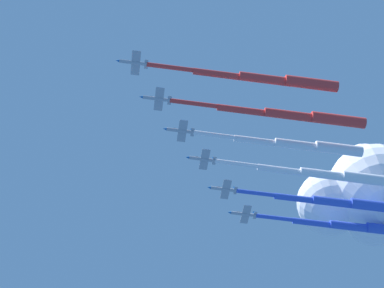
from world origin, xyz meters
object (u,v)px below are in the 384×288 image
(jet_port_inner, at_px, (293,115))
(jet_port_mid, at_px, (326,174))
(jet_port_outer, at_px, (352,226))
(jet_starboard_mid, at_px, (335,202))
(jet_lead, at_px, (267,79))
(jet_starboard_inner, at_px, (299,145))

(jet_port_inner, xyz_separation_m, jet_port_mid, (-8.20, -23.15, 1.34))
(jet_port_mid, height_order, jet_port_outer, jet_port_outer)
(jet_starboard_mid, bearing_deg, jet_port_mid, 79.49)
(jet_lead, height_order, jet_port_mid, jet_lead)
(jet_port_inner, bearing_deg, jet_starboard_mid, -106.80)
(jet_lead, distance_m, jet_starboard_inner, 23.70)
(jet_port_inner, height_order, jet_starboard_inner, jet_port_inner)
(jet_starboard_inner, distance_m, jet_port_mid, 14.98)
(jet_starboard_inner, height_order, jet_starboard_mid, jet_starboard_mid)
(jet_port_mid, bearing_deg, jet_starboard_inner, 59.44)
(jet_port_inner, xyz_separation_m, jet_starboard_inner, (-0.62, -10.31, -0.15))
(jet_lead, height_order, jet_port_inner, jet_lead)
(jet_port_inner, bearing_deg, jet_starboard_inner, -93.44)
(jet_port_mid, relative_size, jet_port_outer, 1.08)
(jet_port_inner, bearing_deg, jet_lead, 63.28)
(jet_starboard_inner, bearing_deg, jet_starboard_mid, -112.25)
(jet_port_inner, bearing_deg, jet_port_mid, -109.50)
(jet_port_inner, xyz_separation_m, jet_starboard_mid, (-10.13, -33.56, 0.57))
(jet_starboard_mid, relative_size, jet_port_outer, 1.00)
(jet_lead, xyz_separation_m, jet_port_outer, (-21.32, -57.43, -0.91))
(jet_lead, relative_size, jet_starboard_inner, 1.08)
(jet_starboard_inner, bearing_deg, jet_port_inner, 86.56)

